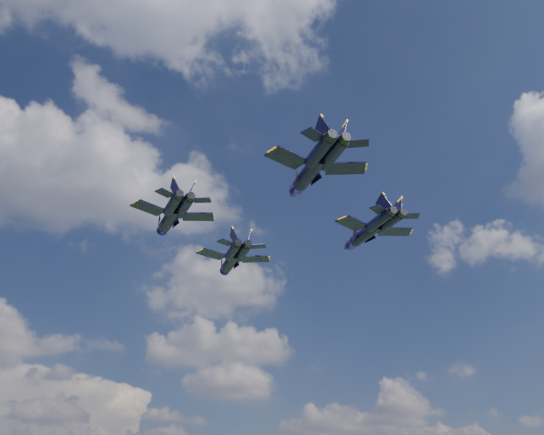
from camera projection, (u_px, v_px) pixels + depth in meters
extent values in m
cylinder|color=black|center=(231.00, 261.00, 110.56)|extent=(2.56, 9.98, 1.98)
cone|color=black|center=(223.00, 273.00, 116.04)|extent=(2.03, 2.96, 1.87)
ellipsoid|color=brown|center=(227.00, 265.00, 113.94)|extent=(1.26, 3.20, 0.90)
cube|color=black|center=(212.00, 254.00, 107.63)|extent=(5.79, 4.74, 0.20)
cube|color=black|center=(255.00, 259.00, 109.71)|extent=(5.70, 4.32, 0.20)
cube|color=black|center=(226.00, 242.00, 102.91)|extent=(3.11, 2.78, 0.15)
cube|color=black|center=(258.00, 246.00, 104.41)|extent=(3.08, 2.60, 0.15)
cube|color=black|center=(234.00, 237.00, 104.77)|extent=(1.24, 3.14, 3.31)
cube|color=black|center=(247.00, 239.00, 105.40)|extent=(1.41, 3.22, 3.31)
cylinder|color=black|center=(170.00, 218.00, 91.63)|extent=(3.40, 9.49, 1.86)
cone|color=black|center=(160.00, 233.00, 96.60)|extent=(2.19, 2.95, 1.76)
ellipsoid|color=brown|center=(165.00, 223.00, 94.71)|extent=(1.50, 3.09, 0.85)
cube|color=black|center=(149.00, 208.00, 88.60)|extent=(5.46, 4.79, 0.19)
cube|color=black|center=(198.00, 217.00, 91.25)|extent=(5.22, 3.64, 0.19)
cube|color=black|center=(165.00, 193.00, 84.44)|extent=(2.91, 2.75, 0.14)
cube|color=black|center=(202.00, 200.00, 86.35)|extent=(2.84, 2.25, 0.14)
cube|color=black|center=(175.00, 189.00, 86.30)|extent=(1.26, 2.87, 3.11)
cube|color=black|center=(190.00, 192.00, 87.11)|extent=(1.46, 3.08, 3.11)
cylinder|color=black|center=(367.00, 233.00, 99.01)|extent=(3.66, 10.19, 2.00)
cone|color=black|center=(347.00, 247.00, 104.34)|extent=(2.35, 3.17, 1.89)
ellipsoid|color=brown|center=(355.00, 238.00, 102.31)|extent=(1.61, 3.31, 0.91)
cube|color=black|center=(352.00, 223.00, 95.75)|extent=(5.86, 5.14, 0.20)
cube|color=black|center=(395.00, 232.00, 98.60)|extent=(5.61, 3.91, 0.20)
cube|color=black|center=(378.00, 209.00, 91.28)|extent=(3.13, 2.95, 0.16)
cube|color=black|center=(410.00, 216.00, 93.33)|extent=(3.05, 2.42, 0.16)
cube|color=black|center=(384.00, 205.00, 93.29)|extent=(1.36, 3.08, 3.34)
cube|color=black|center=(397.00, 208.00, 94.15)|extent=(1.57, 3.31, 3.34)
cylinder|color=black|center=(310.00, 171.00, 80.37)|extent=(2.96, 10.33, 2.04)
cone|color=black|center=(293.00, 194.00, 85.97)|extent=(2.19, 3.11, 1.92)
ellipsoid|color=brown|center=(300.00, 180.00, 83.83)|extent=(1.40, 3.33, 0.93)
cube|color=black|center=(287.00, 158.00, 77.26)|extent=(5.98, 5.00, 0.20)
cube|color=black|center=(345.00, 168.00, 79.62)|extent=(5.84, 4.32, 0.20)
cube|color=black|center=(313.00, 135.00, 72.48)|extent=(3.20, 2.91, 0.16)
cube|color=black|center=(358.00, 143.00, 74.18)|extent=(3.16, 2.62, 0.16)
cube|color=black|center=(323.00, 130.00, 74.43)|extent=(1.23, 3.22, 3.41)
cube|color=black|center=(341.00, 134.00, 75.15)|extent=(1.50, 3.34, 3.41)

